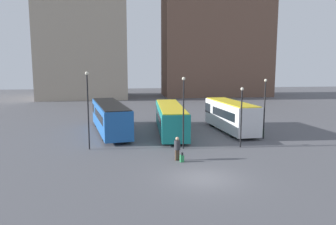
# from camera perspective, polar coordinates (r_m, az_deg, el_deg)

# --- Properties ---
(ground_plane) EXTENTS (160.00, 160.00, 0.00)m
(ground_plane) POSITION_cam_1_polar(r_m,az_deg,el_deg) (21.04, 6.22, -11.34)
(ground_plane) COLOR #56565B
(building_block_left) EXTENTS (17.93, 16.41, 36.85)m
(building_block_left) POSITION_cam_1_polar(r_m,az_deg,el_deg) (74.97, -14.49, 16.78)
(building_block_left) COLOR tan
(building_block_left) RESTS_ON ground_plane
(building_block_right) EXTENTS (23.84, 11.12, 31.02)m
(building_block_right) POSITION_cam_1_polar(r_m,az_deg,el_deg) (77.01, 8.41, 14.52)
(building_block_right) COLOR brown
(building_block_right) RESTS_ON ground_plane
(bus_0) EXTENTS (4.65, 12.43, 3.09)m
(bus_0) POSITION_cam_1_polar(r_m,az_deg,el_deg) (34.84, -10.07, -0.68)
(bus_0) COLOR #1E56A3
(bus_0) RESTS_ON ground_plane
(bus_1) EXTENTS (3.18, 12.34, 2.88)m
(bus_1) POSITION_cam_1_polar(r_m,az_deg,el_deg) (34.21, 0.41, -0.92)
(bus_1) COLOR #19847F
(bus_1) RESTS_ON ground_plane
(bus_2) EXTENTS (3.17, 9.74, 3.19)m
(bus_2) POSITION_cam_1_polar(r_m,az_deg,el_deg) (35.53, 10.79, -0.47)
(bus_2) COLOR silver
(bus_2) RESTS_ON ground_plane
(traveler) EXTENTS (0.49, 0.49, 1.79)m
(traveler) POSITION_cam_1_polar(r_m,az_deg,el_deg) (24.39, 1.62, -5.93)
(traveler) COLOR #4C3828
(traveler) RESTS_ON ground_plane
(suitcase) EXTENTS (0.29, 0.34, 0.74)m
(suitcase) POSITION_cam_1_polar(r_m,az_deg,el_deg) (24.23, 2.44, -7.99)
(suitcase) COLOR #28844C
(suitcase) RESTS_ON ground_plane
(lamp_post_0) EXTENTS (0.28, 0.28, 5.74)m
(lamp_post_0) POSITION_cam_1_polar(r_m,az_deg,el_deg) (32.43, 16.49, 1.44)
(lamp_post_0) COLOR black
(lamp_post_0) RESTS_ON ground_plane
(lamp_post_1) EXTENTS (0.28, 0.28, 6.07)m
(lamp_post_1) POSITION_cam_1_polar(r_m,az_deg,el_deg) (27.27, 2.72, 0.90)
(lamp_post_1) COLOR black
(lamp_post_1) RESTS_ON ground_plane
(lamp_post_2) EXTENTS (0.28, 0.28, 5.18)m
(lamp_post_2) POSITION_cam_1_polar(r_m,az_deg,el_deg) (28.58, 12.66, 0.10)
(lamp_post_2) COLOR black
(lamp_post_2) RESTS_ON ground_plane
(lamp_post_3) EXTENTS (0.28, 0.28, 6.51)m
(lamp_post_3) POSITION_cam_1_polar(r_m,az_deg,el_deg) (27.83, -13.78, 1.29)
(lamp_post_3) COLOR black
(lamp_post_3) RESTS_ON ground_plane
(trash_bin) EXTENTS (0.52, 0.52, 0.85)m
(trash_bin) POSITION_cam_1_polar(r_m,az_deg,el_deg) (33.57, 15.98, -3.41)
(trash_bin) COLOR #285633
(trash_bin) RESTS_ON ground_plane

